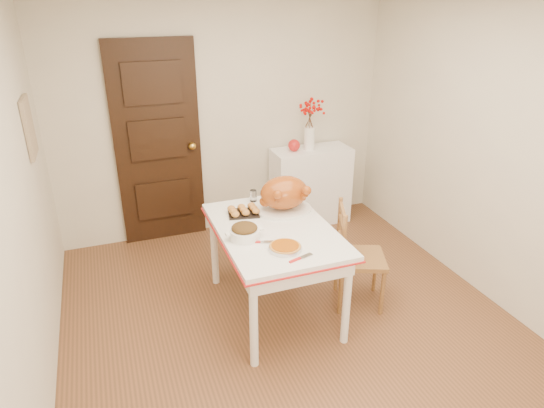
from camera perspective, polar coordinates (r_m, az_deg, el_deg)
name	(u,v)px	position (r m, az deg, el deg)	size (l,w,h in m)	color
floor	(296,331)	(3.88, 2.91, -14.97)	(3.50, 4.00, 0.00)	#51351F
wall_back	(224,117)	(5.05, -5.80, 10.35)	(3.50, 0.00, 2.50)	beige
wall_left	(15,223)	(3.05, -28.48, -2.03)	(0.00, 4.00, 2.50)	beige
wall_right	(502,155)	(4.22, 25.85, 5.26)	(0.00, 4.00, 2.50)	beige
door_back	(158,145)	(4.96, -13.49, 6.90)	(0.85, 0.06, 2.06)	black
photo_board	(29,127)	(4.10, -27.13, 8.19)	(0.03, 0.35, 0.45)	tan
sideboard	(310,186)	(5.40, 4.62, 2.19)	(0.87, 0.38, 0.87)	white
kitchen_table	(274,270)	(3.88, 0.26, -7.90)	(0.88, 1.28, 0.77)	white
chair_oak	(361,256)	(4.01, 10.57, -6.14)	(0.40, 0.40, 0.90)	#9B6734
berry_vase	(310,126)	(5.17, 4.54, 9.28)	(0.27, 0.27, 0.52)	white
apple	(294,145)	(5.15, 2.66, 7.04)	(0.13, 0.13, 0.13)	red
turkey_platter	(284,195)	(3.91, 1.46, 1.14)	(0.47, 0.38, 0.30)	#9D4615
pumpkin_pie	(285,247)	(3.38, 1.58, -5.14)	(0.23, 0.23, 0.05)	#944406
stuffing_dish	(245,231)	(3.52, -3.31, -3.30)	(0.29, 0.23, 0.11)	#4A3011
rolls_tray	(244,211)	(3.90, -3.44, -0.80)	(0.25, 0.20, 0.07)	#BB7132
pie_server	(301,258)	(3.29, 3.47, -6.44)	(0.20, 0.06, 0.01)	silver
carving_knife	(265,242)	(3.48, -0.81, -4.55)	(0.25, 0.06, 0.01)	silver
drinking_glass	(253,196)	(4.14, -2.26, 1.01)	(0.06, 0.06, 0.10)	white
shaker_pair	(284,195)	(4.17, 1.42, 1.08)	(0.09, 0.04, 0.09)	white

